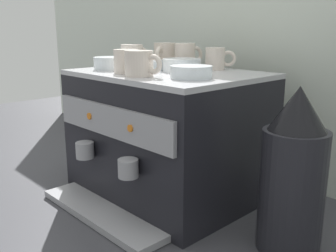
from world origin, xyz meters
TOP-DOWN VIEW (x-y plane):
  - ground_plane at (0.00, 0.00)m, footprint 4.00×4.00m
  - tiled_backsplash_wall at (0.00, 0.37)m, footprint 2.80×0.03m
  - espresso_machine at (0.00, -0.00)m, footprint 0.57×0.55m
  - ceramic_cup_0 at (-0.06, -0.12)m, footprint 0.08×0.11m
  - ceramic_cup_1 at (0.04, -0.14)m, footprint 0.12×0.08m
  - ceramic_cup_2 at (-0.05, 0.13)m, footprint 0.07×0.12m
  - ceramic_cup_3 at (0.07, 0.15)m, footprint 0.08×0.09m
  - ceramic_cup_4 at (-0.19, 0.01)m, footprint 0.08×0.12m
  - ceramic_cup_5 at (-0.15, 0.12)m, footprint 0.08×0.12m
  - ceramic_bowl_0 at (0.03, 0.03)m, footprint 0.12×0.12m
  - ceramic_bowl_1 at (0.17, -0.07)m, footprint 0.12×0.12m
  - ceramic_bowl_2 at (-0.18, -0.10)m, footprint 0.10×0.10m
  - ceramic_bowl_3 at (-0.08, -0.01)m, footprint 0.11×0.11m
  - coffee_grinder at (0.46, -0.02)m, footprint 0.16×0.16m
  - milk_pitcher at (-0.43, 0.01)m, footprint 0.10×0.10m

SIDE VIEW (x-z plane):
  - ground_plane at x=0.00m, z-range 0.00..0.00m
  - milk_pitcher at x=-0.43m, z-range 0.00..0.13m
  - coffee_grinder at x=0.46m, z-range -0.01..0.40m
  - espresso_machine at x=0.00m, z-range 0.00..0.41m
  - ceramic_bowl_3 at x=-0.08m, z-range 0.41..0.44m
  - ceramic_bowl_1 at x=0.17m, z-range 0.41..0.44m
  - ceramic_bowl_0 at x=0.03m, z-range 0.41..0.45m
  - ceramic_bowl_2 at x=-0.18m, z-range 0.41..0.45m
  - ceramic_cup_0 at x=-0.06m, z-range 0.41..0.48m
  - ceramic_cup_1 at x=0.04m, z-range 0.41..0.48m
  - ceramic_cup_3 at x=0.07m, z-range 0.41..0.48m
  - ceramic_cup_4 at x=-0.19m, z-range 0.41..0.49m
  - ceramic_cup_5 at x=-0.15m, z-range 0.41..0.49m
  - ceramic_cup_2 at x=-0.05m, z-range 0.41..0.49m
  - tiled_backsplash_wall at x=0.00m, z-range 0.00..1.02m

